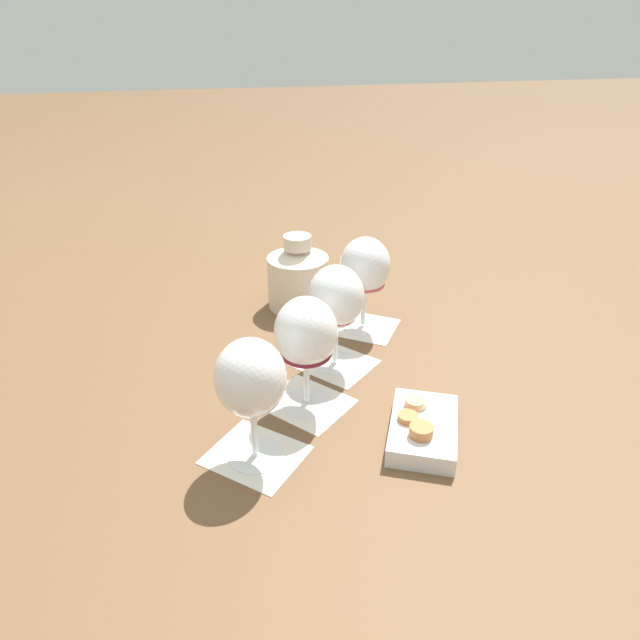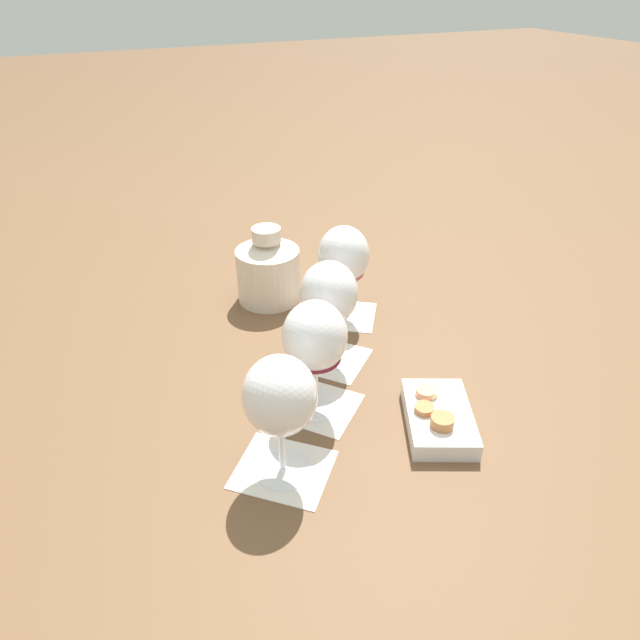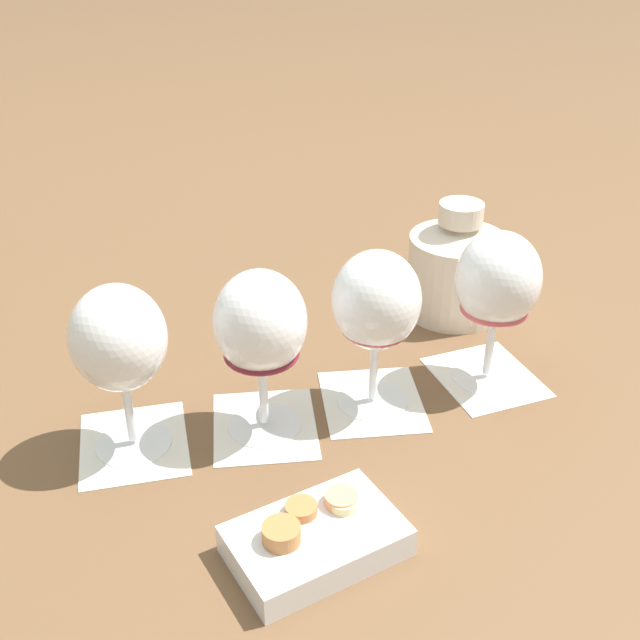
{
  "view_description": "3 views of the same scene",
  "coord_description": "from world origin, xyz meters",
  "px_view_note": "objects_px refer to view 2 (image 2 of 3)",
  "views": [
    {
      "loc": [
        0.16,
        0.73,
        0.51
      ],
      "look_at": [
        0.0,
        0.0,
        0.11
      ],
      "focal_mm": 32.0,
      "sensor_mm": 36.0,
      "label": 1
    },
    {
      "loc": [
        0.29,
        0.64,
        0.56
      ],
      "look_at": [
        0.0,
        0.0,
        0.11
      ],
      "focal_mm": 32.0,
      "sensor_mm": 36.0,
      "label": 2
    },
    {
      "loc": [
        -0.38,
        0.55,
        0.5
      ],
      "look_at": [
        0.0,
        0.0,
        0.11
      ],
      "focal_mm": 45.0,
      "sensor_mm": 36.0,
      "label": 3
    }
  ],
  "objects_px": {
    "wine_glass_0": "(343,259)",
    "snack_dish": "(438,417)",
    "wine_glass_3": "(280,401)",
    "ceramic_vase": "(268,269)",
    "wine_glass_1": "(329,298)",
    "wine_glass_2": "(315,341)"
  },
  "relations": [
    {
      "from": "wine_glass_0",
      "to": "snack_dish",
      "type": "bearing_deg",
      "value": 88.61
    },
    {
      "from": "wine_glass_1",
      "to": "wine_glass_3",
      "type": "xyz_separation_m",
      "value": [
        0.16,
        0.19,
        0.0
      ]
    },
    {
      "from": "snack_dish",
      "to": "ceramic_vase",
      "type": "bearing_deg",
      "value": -77.98
    },
    {
      "from": "wine_glass_1",
      "to": "wine_glass_0",
      "type": "bearing_deg",
      "value": -125.79
    },
    {
      "from": "wine_glass_3",
      "to": "ceramic_vase",
      "type": "height_order",
      "value": "wine_glass_3"
    },
    {
      "from": "wine_glass_3",
      "to": "wine_glass_2",
      "type": "bearing_deg",
      "value": -132.33
    },
    {
      "from": "wine_glass_3",
      "to": "snack_dish",
      "type": "distance_m",
      "value": 0.25
    },
    {
      "from": "wine_glass_0",
      "to": "snack_dish",
      "type": "distance_m",
      "value": 0.33
    },
    {
      "from": "wine_glass_1",
      "to": "wine_glass_2",
      "type": "bearing_deg",
      "value": 55.5
    },
    {
      "from": "wine_glass_2",
      "to": "snack_dish",
      "type": "relative_size",
      "value": 1.05
    },
    {
      "from": "wine_glass_1",
      "to": "wine_glass_2",
      "type": "xyz_separation_m",
      "value": [
        0.07,
        0.1,
        0.0
      ]
    },
    {
      "from": "ceramic_vase",
      "to": "wine_glass_2",
      "type": "bearing_deg",
      "value": 81.63
    },
    {
      "from": "wine_glass_3",
      "to": "ceramic_vase",
      "type": "relative_size",
      "value": 1.19
    },
    {
      "from": "snack_dish",
      "to": "wine_glass_2",
      "type": "bearing_deg",
      "value": -37.88
    },
    {
      "from": "wine_glass_1",
      "to": "wine_glass_2",
      "type": "relative_size",
      "value": 1.0
    },
    {
      "from": "wine_glass_2",
      "to": "snack_dish",
      "type": "distance_m",
      "value": 0.2
    },
    {
      "from": "wine_glass_0",
      "to": "wine_glass_3",
      "type": "height_order",
      "value": "same"
    },
    {
      "from": "wine_glass_0",
      "to": "wine_glass_2",
      "type": "xyz_separation_m",
      "value": [
        0.15,
        0.21,
        0.0
      ]
    },
    {
      "from": "wine_glass_0",
      "to": "wine_glass_3",
      "type": "distance_m",
      "value": 0.38
    },
    {
      "from": "wine_glass_1",
      "to": "ceramic_vase",
      "type": "xyz_separation_m",
      "value": [
        0.02,
        -0.22,
        -0.05
      ]
    },
    {
      "from": "wine_glass_0",
      "to": "ceramic_vase",
      "type": "distance_m",
      "value": 0.16
    },
    {
      "from": "wine_glass_0",
      "to": "wine_glass_3",
      "type": "bearing_deg",
      "value": 52.4
    }
  ]
}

